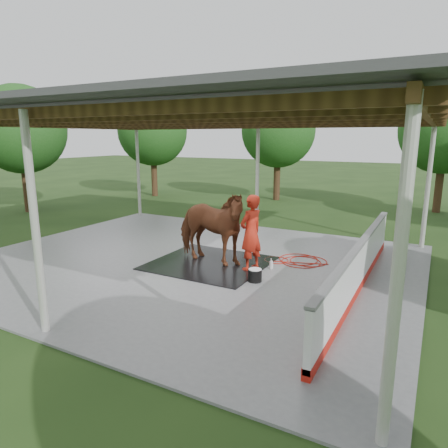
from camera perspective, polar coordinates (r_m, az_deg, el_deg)
The scene contains 12 objects.
ground at distance 11.34m, azimuth -5.02°, elevation -5.50°, with size 100.00×100.00×0.00m, color #1E3814.
concrete_slab at distance 11.34m, azimuth -5.02°, elevation -5.38°, with size 12.00×10.00×0.05m, color slate.
pavilion_structure at distance 10.81m, azimuth -5.42°, elevation 14.93°, with size 12.60×10.60×4.05m.
dasher_board at distance 9.55m, azimuth 18.80°, elevation -5.86°, with size 0.16×8.00×1.15m.
tree_belt at distance 11.42m, azimuth -1.53°, elevation 13.95°, with size 28.00×28.00×5.80m.
rubber_mat at distance 11.07m, azimuth -2.06°, elevation -5.58°, with size 3.03×2.84×0.02m, color black.
horse at distance 10.80m, azimuth -2.10°, elevation -0.39°, with size 1.09×2.40×2.03m, color brown.
handler at distance 10.33m, azimuth 3.86°, elevation -1.26°, with size 0.72×0.48×1.99m, color #B52213.
wash_bucket at distance 9.72m, azimuth 4.44°, elevation -7.27°, with size 0.34×0.34×0.31m.
soap_bottle_a at distance 10.66m, azimuth 6.77°, elevation -5.64°, with size 0.11×0.11×0.28m, color silver.
soap_bottle_b at distance 9.18m, azimuth 13.44°, elevation -9.23°, with size 0.09×0.09×0.19m, color #338CD8.
hose_coil at distance 11.46m, azimuth 10.71°, elevation -5.17°, with size 1.74×1.30×0.02m.
Camera 1 is at (5.98, -9.00, 3.46)m, focal length 32.00 mm.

